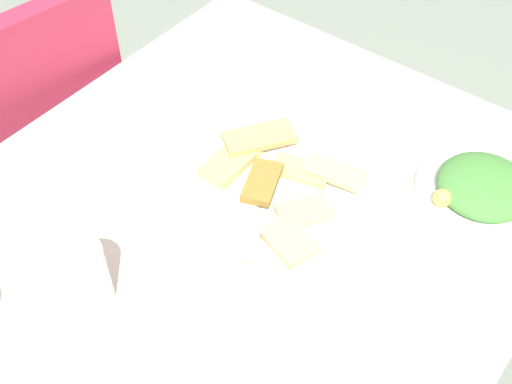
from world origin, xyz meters
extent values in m
cube|color=beige|center=(0.00, 0.00, 0.71)|extent=(1.04, 0.94, 0.02)
cylinder|color=#4A4954|center=(0.46, 0.41, 0.35)|extent=(0.04, 0.04, 0.70)
cube|color=#A1263E|center=(0.02, 0.74, 0.40)|extent=(0.48, 0.48, 0.06)
cube|color=#A1263E|center=(-0.01, 0.55, 0.66)|extent=(0.40, 0.11, 0.46)
cylinder|color=#35323A|center=(0.23, 0.89, 0.19)|extent=(0.03, 0.03, 0.37)
cylinder|color=#35323A|center=(0.17, 0.52, 0.19)|extent=(0.03, 0.03, 0.37)
cylinder|color=#35323A|center=(-0.20, 0.58, 0.19)|extent=(0.03, 0.03, 0.37)
cylinder|color=white|center=(0.05, -0.01, 0.73)|extent=(0.33, 0.33, 0.01)
cube|color=olive|center=(0.04, 0.00, 0.76)|extent=(0.11, 0.08, 0.01)
cube|color=tan|center=(0.12, -0.03, 0.74)|extent=(0.08, 0.11, 0.01)
cube|color=#E3B765|center=(0.06, 0.08, 0.74)|extent=(0.12, 0.06, 0.02)
cube|color=#E7BE77|center=(0.14, -0.08, 0.75)|extent=(0.07, 0.11, 0.01)
cube|color=tan|center=(0.04, -0.09, 0.74)|extent=(0.11, 0.10, 0.01)
cube|color=#E4BD8C|center=(-0.05, -0.04, 0.74)|extent=(0.12, 0.11, 0.01)
cube|color=#E6A375|center=(-0.02, -0.10, 0.74)|extent=(0.09, 0.11, 0.01)
cube|color=#E4A55D|center=(0.13, 0.07, 0.76)|extent=(0.14, 0.12, 0.01)
cylinder|color=white|center=(0.27, -0.30, 0.73)|extent=(0.23, 0.23, 0.01)
ellipsoid|color=#468537|center=(0.27, -0.30, 0.75)|extent=(0.23, 0.23, 0.05)
sphere|color=#F4E251|center=(0.20, -0.26, 0.75)|extent=(0.03, 0.03, 0.03)
cylinder|color=silver|center=(-0.29, 0.08, 0.78)|extent=(0.07, 0.07, 0.12)
camera|label=1|loc=(-0.57, -0.46, 1.58)|focal=46.02mm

